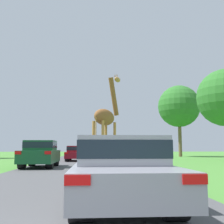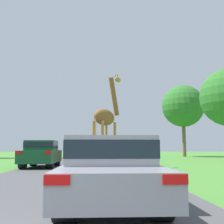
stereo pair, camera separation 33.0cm
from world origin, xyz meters
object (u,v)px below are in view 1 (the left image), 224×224
car_lead_maroon (120,168)px  car_queue_right (40,153)px  car_far_ahead (92,151)px  tree_right_cluster (179,106)px  car_queue_left (77,153)px  giraffe_near_road (106,118)px

car_lead_maroon → car_queue_right: car_queue_right is taller
car_far_ahead → tree_right_cluster: 13.04m
car_lead_maroon → tree_right_cluster: (10.56, 29.32, 5.68)m
car_queue_right → car_queue_left: bearing=78.2°
car_lead_maroon → car_far_ahead: car_far_ahead is taller
car_lead_maroon → car_queue_left: bearing=95.6°
giraffe_near_road → car_queue_left: size_ratio=1.31×
car_queue_left → car_queue_right: bearing=-101.8°
car_far_ahead → tree_right_cluster: size_ratio=0.52×
giraffe_near_road → car_queue_left: giraffe_near_road is taller
car_queue_right → car_far_ahead: bearing=78.8°
giraffe_near_road → car_far_ahead: (-0.74, 16.32, -1.91)m
car_lead_maroon → car_queue_left: 18.77m
giraffe_near_road → car_queue_left: bearing=135.6°
tree_right_cluster → car_lead_maroon: bearing=-109.8°
giraffe_near_road → car_queue_right: (-3.67, 1.57, -1.87)m
car_queue_right → car_queue_left: size_ratio=1.01×
car_far_ahead → car_queue_right: bearing=-101.2°
giraffe_near_road → car_lead_maroon: 9.41m
car_far_ahead → giraffe_near_road: bearing=-87.4°
car_queue_left → car_far_ahead: car_far_ahead is taller
car_queue_left → tree_right_cluster: 17.32m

